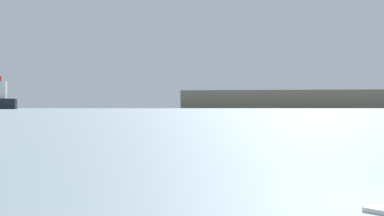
# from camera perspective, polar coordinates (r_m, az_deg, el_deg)

# --- Properties ---
(distant_headland) EXTENTS (1216.94, 372.73, 34.00)m
(distant_headland) POSITION_cam_1_polar(r_m,az_deg,el_deg) (1137.97, -4.19, 0.86)
(distant_headland) COLOR #756B56
(distant_headland) RESTS_ON ground_plane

